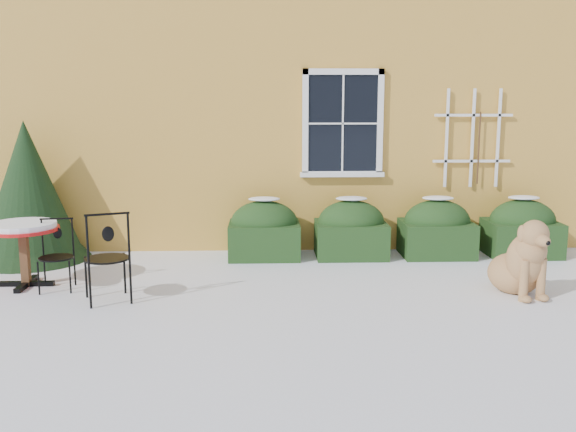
{
  "coord_description": "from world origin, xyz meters",
  "views": [
    {
      "loc": [
        -0.27,
        -6.83,
        2.29
      ],
      "look_at": [
        0.0,
        1.0,
        0.9
      ],
      "focal_mm": 40.0,
      "sensor_mm": 36.0,
      "label": 1
    }
  ],
  "objects_px": {
    "evergreen_shrub": "(29,205)",
    "dog": "(522,263)",
    "bistro_table": "(23,233)",
    "patio_chair_near": "(107,257)",
    "patio_chair_far": "(57,255)"
  },
  "relations": [
    {
      "from": "patio_chair_near",
      "to": "patio_chair_far",
      "type": "relative_size",
      "value": 1.23
    },
    {
      "from": "evergreen_shrub",
      "to": "patio_chair_near",
      "type": "relative_size",
      "value": 1.89
    },
    {
      "from": "patio_chair_far",
      "to": "dog",
      "type": "distance_m",
      "value": 5.67
    },
    {
      "from": "patio_chair_far",
      "to": "dog",
      "type": "xyz_separation_m",
      "value": [
        5.66,
        -0.45,
        -0.04
      ]
    },
    {
      "from": "evergreen_shrub",
      "to": "bistro_table",
      "type": "relative_size",
      "value": 2.32
    },
    {
      "from": "evergreen_shrub",
      "to": "patio_chair_far",
      "type": "height_order",
      "value": "evergreen_shrub"
    },
    {
      "from": "evergreen_shrub",
      "to": "patio_chair_near",
      "type": "distance_m",
      "value": 2.68
    },
    {
      "from": "evergreen_shrub",
      "to": "patio_chair_near",
      "type": "xyz_separation_m",
      "value": [
        1.63,
        -2.11,
        -0.28
      ]
    },
    {
      "from": "bistro_table",
      "to": "patio_chair_near",
      "type": "xyz_separation_m",
      "value": [
        1.2,
        -0.69,
        -0.14
      ]
    },
    {
      "from": "evergreen_shrub",
      "to": "dog",
      "type": "xyz_separation_m",
      "value": [
        6.53,
        -2.01,
        -0.43
      ]
    },
    {
      "from": "bistro_table",
      "to": "dog",
      "type": "distance_m",
      "value": 6.14
    },
    {
      "from": "evergreen_shrub",
      "to": "patio_chair_far",
      "type": "distance_m",
      "value": 1.83
    },
    {
      "from": "bistro_table",
      "to": "dog",
      "type": "relative_size",
      "value": 0.8
    },
    {
      "from": "evergreen_shrub",
      "to": "dog",
      "type": "bearing_deg",
      "value": -17.14
    },
    {
      "from": "patio_chair_near",
      "to": "dog",
      "type": "height_order",
      "value": "patio_chair_near"
    }
  ]
}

